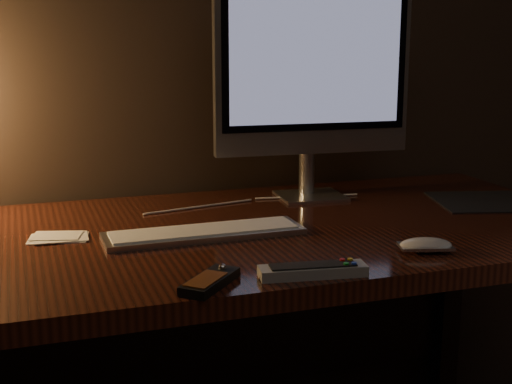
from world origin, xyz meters
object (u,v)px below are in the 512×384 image
object	(u,v)px
desk	(230,276)
monitor	(313,75)
mouse	(426,247)
media_remote	(210,281)
tv_remote	(313,270)
keyboard	(204,232)

from	to	relation	value
desk	monitor	world-z (taller)	monitor
desk	mouse	size ratio (longest dim) A/B	16.13
desk	media_remote	size ratio (longest dim) A/B	12.47
mouse	tv_remote	xyz separation A→B (m)	(-0.26, -0.06, 0.00)
monitor	mouse	size ratio (longest dim) A/B	5.18
desk	mouse	xyz separation A→B (m)	(0.28, -0.34, 0.14)
desk	media_remote	distance (m)	0.44
media_remote	monitor	bearing A→B (deg)	5.68
media_remote	tv_remote	world-z (taller)	same
mouse	media_remote	size ratio (longest dim) A/B	0.77
monitor	mouse	world-z (taller)	monitor
desk	mouse	bearing A→B (deg)	-50.23
keyboard	mouse	size ratio (longest dim) A/B	4.10
keyboard	media_remote	size ratio (longest dim) A/B	3.17
desk	tv_remote	bearing A→B (deg)	-85.97
media_remote	tv_remote	bearing A→B (deg)	-49.96
tv_remote	mouse	bearing A→B (deg)	21.34
desk	monitor	bearing A→B (deg)	29.63
desk	mouse	distance (m)	0.47
media_remote	desk	bearing A→B (deg)	21.94
mouse	tv_remote	world-z (taller)	tv_remote
tv_remote	media_remote	bearing A→B (deg)	-174.42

